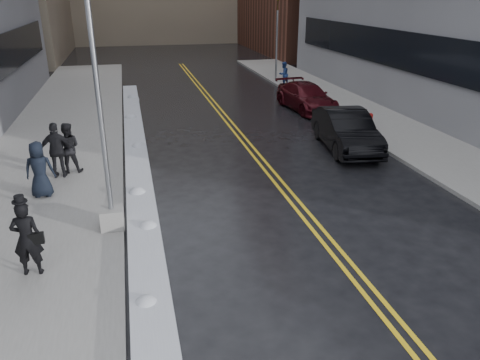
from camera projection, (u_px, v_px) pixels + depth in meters
ground at (241, 253)px, 12.43m from camera, size 160.00×160.00×0.00m
sidewalk_west at (58, 150)px, 20.19m from camera, size 5.50×50.00×0.15m
sidewalk_east at (387, 127)px, 23.56m from camera, size 4.00×50.00×0.15m
lane_line_left at (240, 139)px, 21.95m from camera, size 0.12×50.00×0.01m
lane_line_right at (246, 139)px, 22.01m from camera, size 0.12×50.00×0.01m
snow_ridge at (137, 157)px, 19.06m from camera, size 0.90×30.00×0.34m
lamppost at (104, 149)px, 12.58m from camera, size 0.65×0.65×7.62m
fire_hydrant at (370, 119)px, 23.17m from camera, size 0.26×0.26×0.73m
traffic_signal at (277, 35)px, 34.61m from camera, size 0.16×0.20×6.00m
pedestrian_fedora at (27, 239)px, 10.94m from camera, size 0.72×0.50×1.89m
pedestrian_b at (68, 148)px, 17.25m from camera, size 0.93×0.73×1.89m
pedestrian_c at (39, 169)px, 15.18m from camera, size 0.94×0.63×1.88m
pedestrian_d at (57, 150)px, 16.76m from camera, size 1.22×0.56×2.03m
pedestrian_east at (284, 74)px, 33.08m from camera, size 1.03×0.95×1.70m
car_black at (346, 130)px, 20.30m from camera, size 2.45×5.37×1.71m
car_maroon at (306, 97)px, 27.13m from camera, size 2.58×5.38×1.51m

